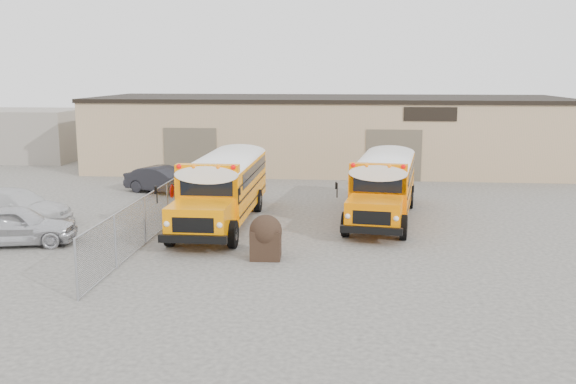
# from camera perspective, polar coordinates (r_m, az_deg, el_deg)

# --- Properties ---
(ground) EXTENTS (120.00, 120.00, 0.00)m
(ground) POSITION_cam_1_polar(r_m,az_deg,el_deg) (23.19, 1.77, -5.04)
(ground) COLOR #4A4743
(ground) RESTS_ON ground
(warehouse) EXTENTS (30.20, 10.20, 4.67)m
(warehouse) POSITION_cam_1_polar(r_m,az_deg,el_deg) (42.49, 3.54, 5.35)
(warehouse) COLOR tan
(warehouse) RESTS_ON ground
(chainlink_fence) EXTENTS (0.07, 18.07, 1.81)m
(chainlink_fence) POSITION_cam_1_polar(r_m,az_deg,el_deg) (26.89, -10.66, -1.05)
(chainlink_fence) COLOR gray
(chainlink_fence) RESTS_ON ground
(distant_building_left) EXTENTS (8.00, 6.00, 3.60)m
(distant_building_left) POSITION_cam_1_polar(r_m,az_deg,el_deg) (50.29, -22.40, 4.74)
(distant_building_left) COLOR gray
(distant_building_left) RESTS_ON ground
(school_bus_left) EXTENTS (2.99, 9.91, 2.90)m
(school_bus_left) POSITION_cam_1_polar(r_m,az_deg,el_deg) (32.97, -3.71, 2.61)
(school_bus_left) COLOR #FF8A00
(school_bus_left) RESTS_ON ground
(school_bus_right) EXTENTS (3.52, 9.63, 2.75)m
(school_bus_right) POSITION_cam_1_polar(r_m,az_deg,el_deg) (33.93, 9.29, 2.58)
(school_bus_right) COLOR orange
(school_bus_right) RESTS_ON ground
(tarp_bundle) EXTENTS (1.12, 1.12, 1.52)m
(tarp_bundle) POSITION_cam_1_polar(r_m,az_deg,el_deg) (21.77, -1.99, -3.96)
(tarp_bundle) COLOR black
(tarp_bundle) RESTS_ON ground
(car_silver) EXTENTS (4.67, 2.69, 1.50)m
(car_silver) POSITION_cam_1_polar(r_m,az_deg,el_deg) (25.52, -23.12, -2.72)
(car_silver) COLOR silver
(car_silver) RESTS_ON ground
(car_white) EXTENTS (5.27, 2.90, 1.45)m
(car_white) POSITION_cam_1_polar(r_m,az_deg,el_deg) (29.10, -23.06, -1.20)
(car_white) COLOR silver
(car_white) RESTS_ON ground
(car_dark) EXTENTS (4.44, 2.84, 1.38)m
(car_dark) POSITION_cam_1_polar(r_m,az_deg,el_deg) (34.28, -11.02, 1.08)
(car_dark) COLOR black
(car_dark) RESTS_ON ground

